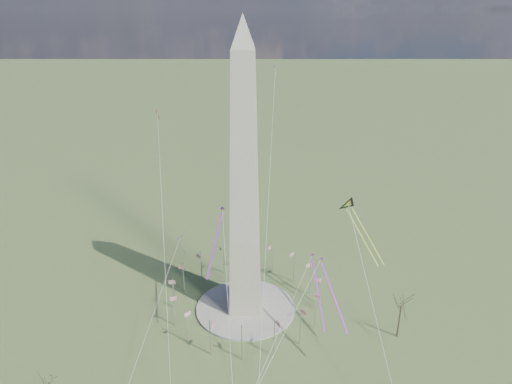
{
  "coord_description": "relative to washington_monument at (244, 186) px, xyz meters",
  "views": [
    {
      "loc": [
        6.96,
        -138.4,
        101.61
      ],
      "look_at": [
        3.78,
        0.0,
        46.02
      ],
      "focal_mm": 32.0,
      "sensor_mm": 36.0,
      "label": 1
    }
  ],
  "objects": [
    {
      "name": "tree_near",
      "position": [
        51.28,
        -13.93,
        -34.94
      ],
      "size": [
        10.43,
        10.43,
        18.24
      ],
      "color": "#453C2A",
      "rests_on": "ground"
    },
    {
      "name": "kite_diamond_purple",
      "position": [
        -24.04,
        8.82,
        -24.4
      ],
      "size": [
        2.32,
        2.89,
        8.43
      ],
      "rotation": [
        0.0,
        0.0,
        2.24
      ],
      "color": "navy",
      "rests_on": "ground"
    },
    {
      "name": "kite_streamer_left",
      "position": [
        26.87,
        -18.79,
        -24.85
      ],
      "size": [
        7.64,
        20.24,
        14.34
      ],
      "rotation": [
        0.0,
        0.0,
        3.45
      ],
      "color": "red",
      "rests_on": "ground"
    },
    {
      "name": "washington_monument",
      "position": [
        0.0,
        0.0,
        0.0
      ],
      "size": [
        15.56,
        15.56,
        100.0
      ],
      "color": "#B8B29A",
      "rests_on": "plaza"
    },
    {
      "name": "kite_small_white",
      "position": [
        10.22,
        39.22,
        33.12
      ],
      "size": [
        1.26,
        1.89,
        4.66
      ],
      "rotation": [
        0.0,
        0.0,
        2.88
      ],
      "color": "white",
      "rests_on": "ground"
    },
    {
      "name": "kite_streamer_mid",
      "position": [
        -8.3,
        -9.22,
        -12.11
      ],
      "size": [
        4.4,
        21.61,
        14.88
      ],
      "rotation": [
        0.0,
        0.0,
        3.0
      ],
      "color": "red",
      "rests_on": "ground"
    },
    {
      "name": "plaza",
      "position": [
        0.0,
        0.0,
        -47.55
      ],
      "size": [
        36.0,
        36.0,
        0.8
      ],
      "primitive_type": "cylinder",
      "color": "#A3A095",
      "rests_on": "ground"
    },
    {
      "name": "kite_delta_black",
      "position": [
        36.01,
        5.79,
        -9.74
      ],
      "size": [
        14.43,
        21.07,
        17.65
      ],
      "rotation": [
        0.0,
        0.0,
        3.62
      ],
      "color": "black",
      "rests_on": "ground"
    },
    {
      "name": "kite_small_red",
      "position": [
        -34.27,
        31.91,
        17.84
      ],
      "size": [
        1.28,
        2.06,
        4.64
      ],
      "rotation": [
        0.0,
        0.0,
        2.71
      ],
      "color": "red",
      "rests_on": "ground"
    },
    {
      "name": "kite_streamer_right",
      "position": [
        25.01,
        -0.75,
        -34.66
      ],
      "size": [
        4.17,
        23.95,
        16.46
      ],
      "rotation": [
        0.0,
        0.0,
        3.26
      ],
      "color": "red",
      "rests_on": "ground"
    },
    {
      "name": "flagpole_ring",
      "position": [
        -0.0,
        -0.0,
        -40.68
      ],
      "size": [
        54.4,
        54.4,
        13.0
      ],
      "color": "silver",
      "rests_on": "ground"
    },
    {
      "name": "ground",
      "position": [
        0.0,
        0.0,
        -47.95
      ],
      "size": [
        2000.0,
        2000.0,
        0.0
      ],
      "primitive_type": "plane",
      "color": "#435C2E",
      "rests_on": "ground"
    },
    {
      "name": "tree_far",
      "position": [
        -52.21,
        -43.11,
        -41.09
      ],
      "size": [
        5.51,
        5.51,
        9.64
      ],
      "color": "#453C2A",
      "rests_on": "ground"
    }
  ]
}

